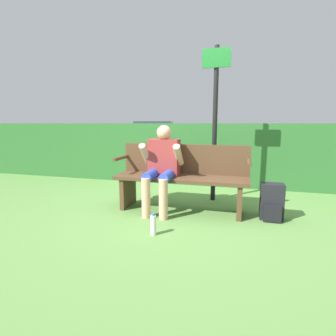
# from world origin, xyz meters

# --- Properties ---
(ground_plane) EXTENTS (40.00, 40.00, 0.00)m
(ground_plane) POSITION_xyz_m (0.00, 0.00, 0.00)
(ground_plane) COLOR #5B8942
(hedge_back) EXTENTS (12.00, 0.60, 1.17)m
(hedge_back) POSITION_xyz_m (0.00, 1.79, 0.59)
(hedge_back) COLOR #2D662D
(hedge_back) RESTS_ON ground
(park_bench) EXTENTS (1.78, 0.49, 0.88)m
(park_bench) POSITION_xyz_m (0.00, 0.06, 0.46)
(park_bench) COLOR #513823
(park_bench) RESTS_ON ground
(person_seated) EXTENTS (0.55, 0.59, 1.15)m
(person_seated) POSITION_xyz_m (-0.25, -0.06, 0.65)
(person_seated) COLOR #993333
(person_seated) RESTS_ON ground
(backpack) EXTENTS (0.27, 0.26, 0.45)m
(backpack) POSITION_xyz_m (1.15, -0.02, 0.21)
(backpack) COLOR black
(backpack) RESTS_ON ground
(water_bottle) EXTENTS (0.06, 0.06, 0.23)m
(water_bottle) POSITION_xyz_m (-0.10, -0.85, 0.11)
(water_bottle) COLOR white
(water_bottle) RESTS_ON ground
(signpost) EXTENTS (0.40, 0.09, 2.26)m
(signpost) POSITION_xyz_m (0.37, 0.62, 1.31)
(signpost) COLOR black
(signpost) RESTS_ON ground
(parked_car) EXTENTS (4.12, 2.46, 1.27)m
(parked_car) POSITION_xyz_m (-3.59, 9.65, 0.61)
(parked_car) COLOR #B7BCC6
(parked_car) RESTS_ON ground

